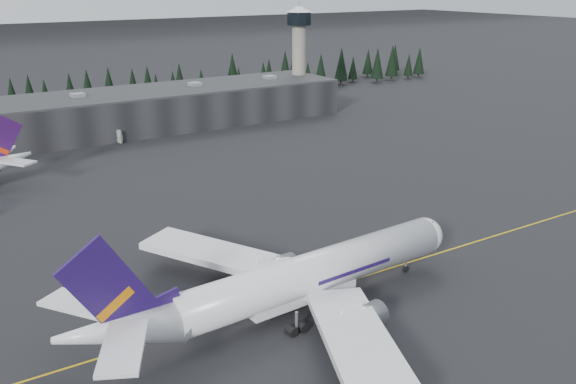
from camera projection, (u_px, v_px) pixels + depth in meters
ground at (352, 273)px, 108.98m from camera, size 1400.00×1400.00×0.00m
taxiline at (359, 278)px, 107.39m from camera, size 400.00×0.40×0.02m
terminal at (111, 113)px, 206.46m from camera, size 160.00×30.00×12.60m
control_tower at (299, 46)px, 242.12m from camera, size 10.00×10.00×37.70m
treeline at (78, 93)px, 235.52m from camera, size 360.00×20.00×15.00m
jet_main at (285, 283)px, 93.34m from camera, size 66.76×61.49×19.62m
gse_vehicle_b at (120, 141)px, 194.43m from camera, size 4.60×3.51×1.46m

